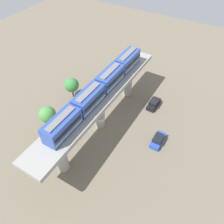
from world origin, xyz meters
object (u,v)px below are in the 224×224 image
at_px(train, 100,88).
at_px(parked_car_black, 154,104).
at_px(parked_car_blue, 158,140).
at_px(tree_mid_lot, 48,115).
at_px(tree_near_viaduct, 72,85).

xyz_separation_m(train, parked_car_black, (-7.04, -10.49, -8.78)).
bearing_deg(parked_car_black, parked_car_blue, 119.01).
distance_m(parked_car_blue, tree_mid_lot, 21.81).
height_order(train, tree_mid_lot, train).
height_order(train, parked_car_blue, train).
height_order(parked_car_black, tree_near_viaduct, tree_near_viaduct).
distance_m(parked_car_black, tree_mid_lot, 22.80).
relative_size(parked_car_black, tree_mid_lot, 0.81).
bearing_deg(parked_car_blue, parked_car_black, -61.47).
height_order(parked_car_blue, tree_mid_lot, tree_mid_lot).
bearing_deg(tree_mid_lot, tree_near_viaduct, -79.34).
bearing_deg(parked_car_black, tree_mid_lot, 47.67).
xyz_separation_m(train, tree_near_viaduct, (10.39, -3.99, -6.17)).
xyz_separation_m(parked_car_blue, tree_mid_lot, (20.32, 7.42, 2.83)).
bearing_deg(tree_near_viaduct, train, 159.02).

